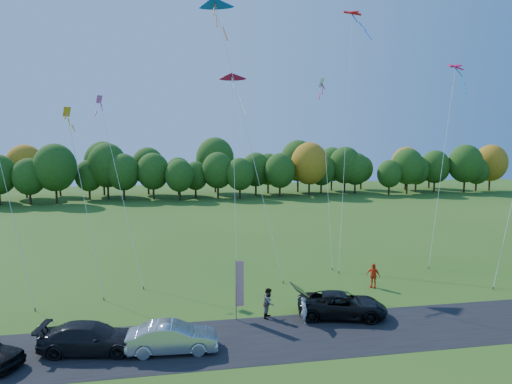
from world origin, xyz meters
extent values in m
plane|color=#2C5416|center=(0.00, 0.00, 0.00)|extent=(160.00, 160.00, 0.00)
cube|color=black|center=(0.00, -4.00, 0.01)|extent=(90.00, 6.00, 0.01)
imported|color=black|center=(4.05, -1.81, 0.77)|extent=(5.97, 3.82, 1.53)
imported|color=#B7B8BC|center=(-6.34, -4.68, 0.77)|extent=(4.77, 1.88, 1.54)
imported|color=black|center=(-10.55, -3.93, 0.76)|extent=(5.51, 2.88, 1.52)
imported|color=silver|center=(1.43, -2.33, 0.82)|extent=(0.52, 0.68, 1.64)
imported|color=gray|center=(-0.46, -1.09, 0.93)|extent=(1.03, 1.12, 1.86)
imported|color=#F63B17|center=(8.34, 3.07, 0.91)|extent=(1.02, 1.11, 1.82)
cylinder|color=#999999|center=(-2.52, -1.12, 1.89)|extent=(0.06, 0.06, 3.78)
cube|color=red|center=(-2.28, -1.11, 2.27)|extent=(0.47, 0.05, 2.84)
cube|color=navy|center=(-2.28, -1.08, 3.32)|extent=(0.47, 0.04, 0.74)
cylinder|color=#4C3F33|center=(1.98, 5.18, 0.10)|extent=(0.08, 0.08, 0.20)
cone|color=blue|center=(-2.21, 14.41, 23.03)|extent=(3.28, 2.51, 3.58)
cylinder|color=#4C3F33|center=(7.06, 6.85, 0.10)|extent=(0.08, 0.08, 0.20)
cube|color=red|center=(11.90, 17.46, 23.51)|extent=(3.65, 1.26, 1.37)
cylinder|color=#4C3F33|center=(-1.80, 3.64, 0.10)|extent=(0.08, 0.08, 0.20)
cone|color=#B10B43|center=(-0.86, 13.30, 16.52)|extent=(2.50, 1.91, 2.74)
cylinder|color=#4C3F33|center=(15.09, 6.78, 0.10)|extent=(0.08, 0.08, 0.20)
cube|color=#F61B63|center=(20.56, 12.79, 17.78)|extent=(3.37, 1.17, 1.28)
cylinder|color=#4C3F33|center=(-11.02, 3.81, 0.10)|extent=(0.08, 0.08, 0.20)
cube|color=#FFA01A|center=(-13.81, 8.35, 13.00)|extent=(1.19, 1.19, 1.42)
cylinder|color=#4C3F33|center=(-15.10, 2.57, 0.10)|extent=(0.08, 0.08, 0.20)
cylinder|color=#4C3F33|center=(6.86, 7.83, 0.10)|extent=(0.08, 0.08, 0.20)
cube|color=white|center=(7.98, 14.95, 16.29)|extent=(1.46, 1.46, 1.74)
cylinder|color=#4C3F33|center=(-8.49, 5.71, 0.10)|extent=(0.08, 0.08, 0.20)
cube|color=#FC54C2|center=(-12.25, 13.50, 14.34)|extent=(1.11, 1.11, 1.31)
cylinder|color=#4C3F33|center=(16.87, 1.09, 0.10)|extent=(0.08, 0.08, 0.20)
camera|label=1|loc=(-6.05, -27.74, 11.18)|focal=32.00mm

